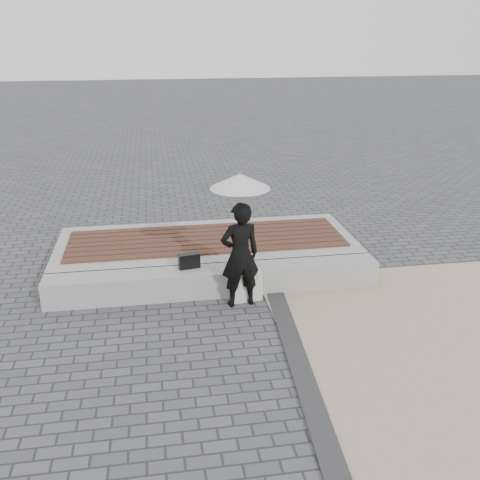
# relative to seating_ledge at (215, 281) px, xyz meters

# --- Properties ---
(ground) EXTENTS (80.00, 80.00, 0.00)m
(ground) POSITION_rel_seating_ledge_xyz_m (0.00, -1.60, -0.20)
(ground) COLOR #4E4E53
(ground) RESTS_ON ground
(edging_band) EXTENTS (0.61, 5.20, 0.04)m
(edging_band) POSITION_rel_seating_ledge_xyz_m (0.75, -2.10, -0.18)
(edging_band) COLOR #313133
(edging_band) RESTS_ON ground
(seating_ledge) EXTENTS (5.00, 0.45, 0.40)m
(seating_ledge) POSITION_rel_seating_ledge_xyz_m (0.00, 0.00, 0.00)
(seating_ledge) COLOR gray
(seating_ledge) RESTS_ON ground
(timber_platform) EXTENTS (5.00, 2.00, 0.40)m
(timber_platform) POSITION_rel_seating_ledge_xyz_m (0.00, 1.20, 0.00)
(timber_platform) COLOR #ACADA7
(timber_platform) RESTS_ON ground
(timber_decking) EXTENTS (4.60, 1.40, 0.04)m
(timber_decking) POSITION_rel_seating_ledge_xyz_m (0.00, 1.20, 0.22)
(timber_decking) COLOR brown
(timber_decking) RESTS_ON timber_platform
(woman) EXTENTS (0.61, 0.45, 1.55)m
(woman) POSITION_rel_seating_ledge_xyz_m (0.31, -0.42, 0.57)
(woman) COLOR black
(woman) RESTS_ON ground
(parasol) EXTENTS (0.82, 0.82, 1.04)m
(parasol) POSITION_rel_seating_ledge_xyz_m (0.31, -0.42, 1.65)
(parasol) COLOR #B3B3B8
(parasol) RESTS_ON ground
(handbag) EXTENTS (0.33, 0.17, 0.23)m
(handbag) POSITION_rel_seating_ledge_xyz_m (-0.38, 0.08, 0.31)
(handbag) COLOR black
(handbag) RESTS_ON seating_ledge
(canvas_tote) EXTENTS (0.45, 0.23, 0.45)m
(canvas_tote) POSITION_rel_seating_ledge_xyz_m (0.43, -0.31, 0.03)
(canvas_tote) COLOR silver
(canvas_tote) RESTS_ON ground
(magazine) EXTENTS (0.36, 0.30, 0.01)m
(magazine) POSITION_rel_seating_ledge_xyz_m (0.43, -0.36, 0.26)
(magazine) COLOR #CB4B33
(magazine) RESTS_ON canvas_tote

